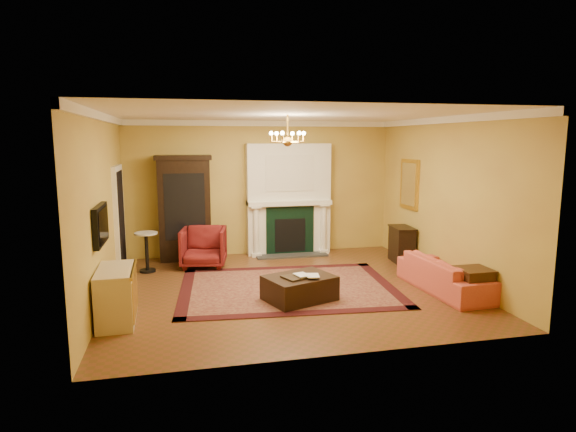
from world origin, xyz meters
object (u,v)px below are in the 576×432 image
object	(u,v)px
coral_sofa	(446,269)
leather_ottoman	(299,288)
china_cabinet	(185,210)
end_table	(473,287)
commode	(116,295)
wingback_armchair	(204,245)
pedestal_table	(147,249)
console_table	(402,245)

from	to	relation	value
coral_sofa	leather_ottoman	world-z (taller)	coral_sofa
china_cabinet	end_table	size ratio (longest dim) A/B	4.00
china_cabinet	commode	bearing A→B (deg)	-105.54
wingback_armchair	end_table	world-z (taller)	wingback_armchair
coral_sofa	leather_ottoman	bearing A→B (deg)	85.45
wingback_armchair	commode	xyz separation A→B (m)	(-1.37, -2.80, -0.06)
end_table	pedestal_table	bearing A→B (deg)	149.62
china_cabinet	leather_ottoman	world-z (taller)	china_cabinet
wingback_armchair	end_table	xyz separation A→B (m)	(4.08, -3.21, -0.18)
commode	console_table	bearing A→B (deg)	20.83
pedestal_table	commode	size ratio (longest dim) A/B	0.76
china_cabinet	leather_ottoman	xyz separation A→B (m)	(1.75, -3.18, -0.87)
china_cabinet	coral_sofa	distance (m)	5.45
pedestal_table	coral_sofa	size ratio (longest dim) A/B	0.40
end_table	leather_ottoman	world-z (taller)	end_table
china_cabinet	pedestal_table	size ratio (longest dim) A/B	2.73
leather_ottoman	console_table	bearing A→B (deg)	15.59
china_cabinet	wingback_armchair	distance (m)	1.00
end_table	console_table	xyz separation A→B (m)	(0.06, 2.69, 0.09)
pedestal_table	coral_sofa	bearing A→B (deg)	-25.08
commode	console_table	world-z (taller)	commode
china_cabinet	wingback_armchair	xyz separation A→B (m)	(0.35, -0.70, -0.63)
end_table	console_table	bearing A→B (deg)	88.72
coral_sofa	leather_ottoman	distance (m)	2.58
pedestal_table	commode	distance (m)	2.64
china_cabinet	coral_sofa	bearing A→B (deg)	-36.15
pedestal_table	console_table	bearing A→B (deg)	-3.86
wingback_armchair	coral_sofa	distance (m)	4.72
commode	coral_sofa	distance (m)	5.35
commode	console_table	distance (m)	5.96
end_table	coral_sofa	bearing A→B (deg)	98.90
pedestal_table	end_table	distance (m)	6.02
china_cabinet	pedestal_table	xyz separation A→B (m)	(-0.76, -0.86, -0.62)
china_cabinet	commode	distance (m)	3.70
china_cabinet	console_table	bearing A→B (deg)	-14.46
commode	coral_sofa	xyz separation A→B (m)	(5.35, 0.25, -0.00)
china_cabinet	commode	size ratio (longest dim) A/B	2.07
wingback_armchair	console_table	distance (m)	4.18
wingback_armchair	commode	distance (m)	3.11
leather_ottoman	wingback_armchair	bearing A→B (deg)	99.33
china_cabinet	leather_ottoman	distance (m)	3.74
china_cabinet	wingback_armchair	size ratio (longest dim) A/B	2.40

